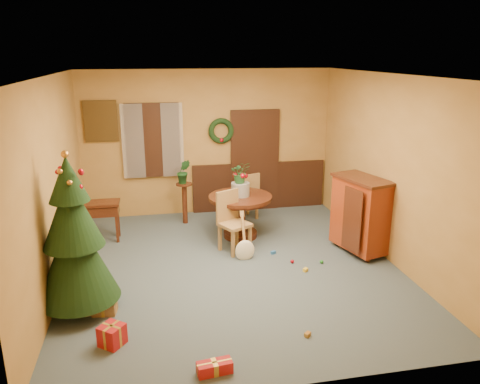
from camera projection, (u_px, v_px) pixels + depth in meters
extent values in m
plane|color=#3D4F58|center=(233.00, 268.00, 7.25)|extent=(5.50, 5.50, 0.00)
plane|color=silver|center=(232.00, 75.00, 6.41)|extent=(5.50, 5.50, 0.00)
plane|color=olive|center=(208.00, 143.00, 9.41)|extent=(5.00, 0.00, 5.00)
plane|color=olive|center=(287.00, 254.00, 4.25)|extent=(5.00, 0.00, 5.00)
plane|color=olive|center=(53.00, 187.00, 6.37)|extent=(0.00, 5.50, 5.50)
plane|color=olive|center=(390.00, 169.00, 7.29)|extent=(0.00, 5.50, 5.50)
cube|color=black|center=(259.00, 186.00, 9.84)|extent=(2.80, 0.06, 1.00)
cube|color=black|center=(255.00, 161.00, 9.66)|extent=(1.00, 0.08, 2.10)
cube|color=white|center=(254.00, 163.00, 9.70)|extent=(0.80, 0.03, 1.90)
cube|color=black|center=(153.00, 140.00, 9.13)|extent=(1.05, 0.08, 1.45)
cube|color=white|center=(153.00, 140.00, 9.16)|extent=(0.88, 0.03, 1.25)
cube|color=white|center=(133.00, 142.00, 9.02)|extent=(0.42, 0.02, 1.45)
cube|color=white|center=(173.00, 140.00, 9.16)|extent=(0.42, 0.02, 1.45)
torus|color=black|center=(221.00, 131.00, 9.31)|extent=(0.51, 0.11, 0.51)
cube|color=#4C3819|center=(101.00, 121.00, 8.85)|extent=(0.62, 0.05, 0.78)
cube|color=gray|center=(101.00, 121.00, 8.88)|extent=(0.48, 0.02, 0.62)
cylinder|color=black|center=(240.00, 197.00, 8.26)|extent=(1.13, 1.13, 0.06)
cylinder|color=black|center=(240.00, 201.00, 8.27)|extent=(1.01, 1.01, 0.04)
cylinder|color=black|center=(240.00, 217.00, 8.36)|extent=(0.18, 0.18, 0.62)
cylinder|color=black|center=(240.00, 234.00, 8.46)|extent=(0.60, 0.60, 0.10)
cylinder|color=slate|center=(240.00, 189.00, 8.21)|extent=(0.32, 0.32, 0.24)
imported|color=#1E4C23|center=(240.00, 172.00, 8.12)|extent=(0.34, 0.30, 0.38)
cube|color=olive|center=(235.00, 225.00, 7.72)|extent=(0.59, 0.59, 0.05)
cube|color=olive|center=(227.00, 205.00, 7.79)|extent=(0.41, 0.24, 0.52)
cube|color=olive|center=(237.00, 233.00, 8.03)|extent=(0.06, 0.06, 0.45)
cube|color=olive|center=(220.00, 238.00, 7.82)|extent=(0.06, 0.06, 0.45)
cube|color=olive|center=(250.00, 239.00, 7.77)|extent=(0.06, 0.06, 0.45)
cube|color=olive|center=(233.00, 244.00, 7.55)|extent=(0.06, 0.06, 0.45)
cube|color=olive|center=(245.00, 197.00, 9.28)|extent=(0.53, 0.53, 0.05)
cube|color=olive|center=(251.00, 187.00, 9.05)|extent=(0.40, 0.19, 0.49)
cube|color=olive|center=(243.00, 212.00, 9.13)|extent=(0.06, 0.06, 0.42)
cube|color=olive|center=(257.00, 209.00, 9.30)|extent=(0.06, 0.06, 0.42)
cube|color=olive|center=(234.00, 207.00, 9.40)|extent=(0.06, 0.06, 0.42)
cube|color=olive|center=(248.00, 205.00, 9.57)|extent=(0.06, 0.06, 0.42)
cylinder|color=black|center=(185.00, 204.00, 9.04)|extent=(0.10, 0.10, 0.78)
cylinder|color=black|center=(184.00, 184.00, 8.93)|extent=(0.31, 0.31, 0.03)
imported|color=#19471E|center=(184.00, 172.00, 8.85)|extent=(0.27, 0.22, 0.47)
cylinder|color=#382111|center=(81.00, 302.00, 6.03)|extent=(0.13, 0.13, 0.22)
cone|color=black|center=(76.00, 254.00, 5.83)|extent=(1.02, 1.02, 1.21)
cone|color=black|center=(71.00, 212.00, 5.67)|extent=(0.74, 0.74, 0.88)
cone|color=black|center=(67.00, 179.00, 5.55)|extent=(0.48, 0.48, 0.56)
sphere|color=orange|center=(65.00, 154.00, 5.46)|extent=(0.09, 0.09, 0.09)
cube|color=black|center=(96.00, 204.00, 8.11)|extent=(0.81, 0.41, 0.05)
cube|color=black|center=(96.00, 210.00, 8.14)|extent=(0.76, 0.37, 0.17)
cube|color=black|center=(78.00, 224.00, 8.15)|extent=(0.05, 0.28, 0.66)
cube|color=black|center=(117.00, 222.00, 8.27)|extent=(0.05, 0.28, 0.66)
cube|color=#5C1C0A|center=(360.00, 214.00, 7.64)|extent=(0.71, 1.03, 1.17)
cube|color=black|center=(363.00, 179.00, 7.47)|extent=(0.78, 1.10, 0.05)
cylinder|color=black|center=(368.00, 259.00, 7.45)|extent=(0.07, 0.07, 0.08)
cylinder|color=black|center=(348.00, 240.00, 8.19)|extent=(0.07, 0.07, 0.08)
cube|color=brown|center=(105.00, 308.00, 5.97)|extent=(0.32, 0.25, 0.16)
cube|color=#B99131|center=(105.00, 308.00, 5.97)|extent=(0.30, 0.07, 0.16)
cube|color=#B99131|center=(105.00, 308.00, 5.97)|extent=(0.07, 0.22, 0.16)
cube|color=#A71617|center=(112.00, 335.00, 5.31)|extent=(0.34, 0.34, 0.24)
cube|color=#B99131|center=(112.00, 335.00, 5.31)|extent=(0.22, 0.18, 0.25)
cube|color=#B99131|center=(112.00, 335.00, 5.31)|extent=(0.18, 0.22, 0.25)
cube|color=brown|center=(94.00, 306.00, 6.01)|extent=(0.31, 0.25, 0.15)
cube|color=#B99131|center=(94.00, 306.00, 6.01)|extent=(0.28, 0.10, 0.15)
cube|color=#B99131|center=(94.00, 306.00, 6.01)|extent=(0.09, 0.20, 0.15)
cube|color=#A71617|center=(215.00, 367.00, 4.86)|extent=(0.38, 0.19, 0.13)
cube|color=#B99131|center=(215.00, 367.00, 4.86)|extent=(0.37, 0.07, 0.13)
cube|color=#B99131|center=(215.00, 367.00, 4.86)|extent=(0.07, 0.16, 0.13)
cube|color=#2865AF|center=(273.00, 252.00, 7.73)|extent=(0.09, 0.08, 0.05)
sphere|color=#227E23|center=(322.00, 262.00, 7.38)|extent=(0.06, 0.06, 0.06)
cube|color=yellow|center=(305.00, 270.00, 7.12)|extent=(0.09, 0.09, 0.05)
sphere|color=#A90B18|center=(292.00, 261.00, 7.39)|extent=(0.06, 0.06, 0.06)
cube|color=orange|center=(308.00, 334.00, 5.49)|extent=(0.09, 0.09, 0.05)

